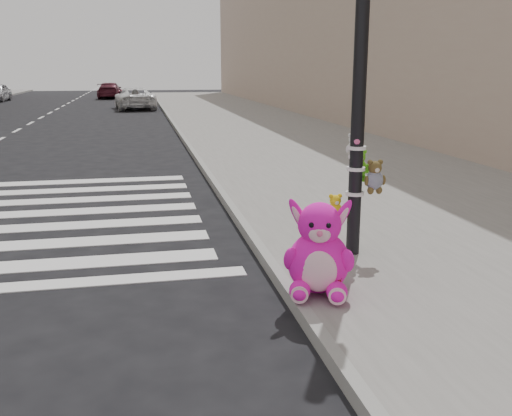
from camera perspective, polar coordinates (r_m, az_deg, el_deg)
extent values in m
plane|color=black|center=(5.08, -11.66, -14.09)|extent=(120.00, 120.00, 0.00)
cube|color=slate|center=(15.48, 6.99, 5.25)|extent=(7.00, 80.00, 0.14)
cube|color=gray|center=(14.75, -5.87, 4.86)|extent=(0.12, 80.00, 0.15)
cube|color=tan|center=(26.75, 11.97, 19.23)|extent=(5.00, 60.00, 10.00)
cylinder|color=black|center=(6.78, 10.29, 11.82)|extent=(0.16, 0.16, 4.00)
cylinder|color=white|center=(6.94, 9.85, 1.45)|extent=(0.22, 0.22, 0.04)
cylinder|color=white|center=(6.88, 9.95, 3.89)|extent=(0.22, 0.22, 0.04)
cylinder|color=white|center=(6.84, 10.04, 5.96)|extent=(0.22, 0.22, 0.04)
ellipsoid|color=#FF15BF|center=(5.60, 4.39, -8.49)|extent=(0.30, 0.38, 0.18)
ellipsoid|color=#FF15BF|center=(5.60, 8.08, -8.57)|extent=(0.30, 0.38, 0.18)
ellipsoid|color=#FF15BF|center=(5.78, 6.27, -5.40)|extent=(0.77, 0.70, 0.63)
ellipsoid|color=#F9BFD1|center=(5.58, 6.29, -6.33)|extent=(0.37, 0.22, 0.42)
sphere|color=#FF15BF|center=(5.66, 6.38, -1.61)|extent=(0.55, 0.55, 0.44)
ellipsoid|color=#FF15BF|center=(5.66, 4.39, -0.93)|extent=(0.31, 0.17, 0.44)
ellipsoid|color=#FF15BF|center=(5.67, 8.40, -1.02)|extent=(0.31, 0.17, 0.44)
imported|color=white|center=(34.56, -12.02, 10.68)|extent=(2.51, 4.73, 1.27)
imported|color=#511725|center=(47.46, -14.40, 11.31)|extent=(1.93, 4.32, 1.23)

